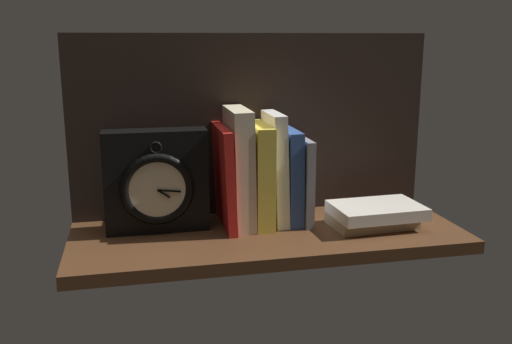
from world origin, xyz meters
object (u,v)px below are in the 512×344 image
Objects in this scene: book_stack_side at (375,215)px; book_yellow_seinlanguage at (259,174)px; framed_clock at (156,182)px; book_red_requiem at (224,177)px; book_white_catcher at (275,168)px; book_cream_twain at (239,168)px; book_gray_chess at (301,179)px; book_blue_modern at (290,176)px.

book_yellow_seinlanguage is at bearing 161.97° from book_stack_side.
book_yellow_seinlanguage reaches higher than book_stack_side.
book_yellow_seinlanguage is 1.02× the size of framed_clock.
book_white_catcher is at bearing 0.00° from book_red_requiem.
book_yellow_seinlanguage is (4.11, -0.00, -1.64)cm from book_cream_twain.
book_red_requiem is 1.15× the size of book_gray_chess.
book_blue_modern is at bearing 180.00° from book_gray_chess.
book_gray_chess is at bearing 151.41° from book_stack_side.
book_cream_twain is 1.30× the size of book_stack_side.
book_blue_modern is 0.96× the size of framed_clock.
book_white_catcher is 1.18× the size of book_blue_modern.
book_stack_side is at bearing -9.31° from framed_clock.
book_white_catcher is (3.48, 0.00, 1.11)cm from book_yellow_seinlanguage.
book_gray_chess is 30.10cm from framed_clock.
book_red_requiem is 16.50cm from book_gray_chess.
book_blue_modern is 19.20cm from book_stack_side.
book_red_requiem is 1.05× the size of book_blue_modern.
book_stack_side is at bearing -13.84° from book_red_requiem.
book_yellow_seinlanguage reaches higher than book_gray_chess.
book_stack_side is (13.56, -7.39, -6.42)cm from book_gray_chess.
book_stack_side is (26.83, -7.39, -9.57)cm from book_cream_twain.
book_stack_side is at bearing -24.58° from book_blue_modern.
book_cream_twain reaches higher than framed_clock.
framed_clock is (-20.92, -0.24, -0.38)cm from book_yellow_seinlanguage.
book_white_catcher reaches higher than book_stack_side.
book_red_requiem is at bearing 1.00° from framed_clock.
book_stack_side is at bearing -21.02° from book_white_catcher.
book_stack_side is (16.16, -7.39, -7.27)cm from book_blue_modern.
book_white_catcher reaches higher than book_red_requiem.
book_red_requiem is 3.64cm from book_cream_twain.
book_red_requiem is 0.85× the size of book_cream_twain.
book_cream_twain is 13.64cm from book_gray_chess.
framed_clock is (-13.63, -0.24, -0.23)cm from book_red_requiem.
book_red_requiem is at bearing -180.00° from book_cream_twain.
book_stack_side is at bearing -18.03° from book_yellow_seinlanguage.
book_red_requiem reaches higher than book_blue_modern.
book_red_requiem is 7.29cm from book_yellow_seinlanguage.
book_red_requiem is 1.01× the size of framed_clock.
book_white_catcher is at bearing 0.56° from framed_clock.
book_cream_twain is (3.18, 0.00, 1.78)cm from book_red_requiem.
book_red_requiem is 10.84cm from book_white_catcher.
book_gray_chess is at bearing 0.00° from book_white_catcher.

